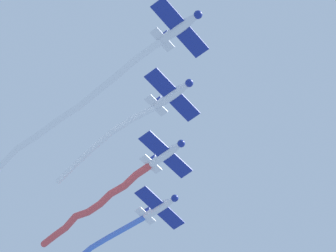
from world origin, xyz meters
name	(u,v)px	position (x,y,z in m)	size (l,w,h in m)	color
airplane_lead	(180,28)	(3.46, 1.04, 78.33)	(6.00, 7.82, 1.93)	silver
smoke_trail_lead	(66,115)	(19.26, 5.79, 77.99)	(27.21, 8.40, 1.41)	white
airplane_left_wing	(172,95)	(10.90, -2.92, 78.58)	(5.99, 7.83, 1.93)	silver
smoke_trail_left_wing	(100,144)	(22.03, -0.09, 79.92)	(17.80, 3.79, 3.51)	white
airplane_right_wing	(166,154)	(18.35, -6.87, 78.83)	(5.99, 7.84, 1.93)	silver
smoke_trail_right_wing	(93,207)	(30.32, -3.96, 79.15)	(19.64, 4.95, 1.98)	#DB4C4C
airplane_slot	(160,207)	(25.80, -10.84, 79.08)	(5.99, 7.82, 1.93)	silver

